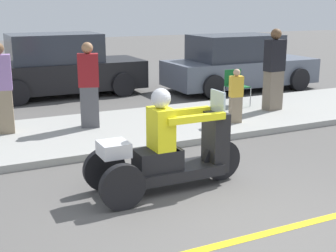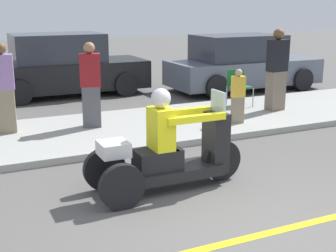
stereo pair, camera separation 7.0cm
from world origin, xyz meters
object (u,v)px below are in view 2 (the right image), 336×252
at_px(spectator_mid_group, 4,90).
at_px(parked_car_lot_right, 64,67).
at_px(folding_chair_curbside, 238,84).
at_px(motorcycle_trike, 168,154).
at_px(spectator_with_child, 238,97).
at_px(parked_car_lot_center, 242,64).
at_px(spectator_near_curb, 91,87).
at_px(spectator_by_tree, 277,71).

relative_size(spectator_mid_group, parked_car_lot_right, 0.39).
height_order(spectator_mid_group, folding_chair_curbside, spectator_mid_group).
relative_size(motorcycle_trike, folding_chair_curbside, 2.67).
xyz_separation_m(spectator_mid_group, spectator_with_child, (4.27, -1.20, -0.28)).
distance_m(spectator_with_child, parked_car_lot_right, 5.49).
bearing_deg(parked_car_lot_center, folding_chair_curbside, -125.63).
bearing_deg(motorcycle_trike, folding_chair_curbside, 46.44).
distance_m(spectator_mid_group, spectator_with_child, 4.44).
distance_m(spectator_near_curb, parked_car_lot_center, 5.88).
relative_size(spectator_with_child, parked_car_lot_right, 0.25).
height_order(spectator_with_child, parked_car_lot_center, parked_car_lot_center).
relative_size(spectator_near_curb, parked_car_lot_center, 0.37).
bearing_deg(motorcycle_trike, spectator_near_curb, 92.21).
bearing_deg(motorcycle_trike, parked_car_lot_center, 49.18).
bearing_deg(parked_car_lot_right, spectator_near_curb, -95.74).
bearing_deg(parked_car_lot_center, motorcycle_trike, -130.82).
bearing_deg(spectator_by_tree, spectator_with_child, -155.94).
xyz_separation_m(folding_chair_curbside, parked_car_lot_right, (-3.25, 3.55, 0.15)).
distance_m(spectator_with_child, parked_car_lot_center, 4.40).
distance_m(spectator_with_child, folding_chair_curbside, 1.71).
bearing_deg(motorcycle_trike, spectator_mid_group, 115.67).
relative_size(spectator_by_tree, spectator_mid_group, 1.08).
xyz_separation_m(motorcycle_trike, folding_chair_curbside, (3.53, 3.71, 0.13)).
xyz_separation_m(motorcycle_trike, spectator_near_curb, (-0.12, 3.22, 0.41)).
bearing_deg(spectator_mid_group, spectator_near_curb, -9.77).
relative_size(folding_chair_curbside, parked_car_lot_center, 0.19).
xyz_separation_m(motorcycle_trike, spectator_with_child, (2.59, 2.29, 0.14)).
distance_m(parked_car_lot_right, parked_car_lot_center, 5.01).
bearing_deg(spectator_with_child, spectator_by_tree, 24.06).
bearing_deg(spectator_near_curb, parked_car_lot_center, 27.22).
bearing_deg(motorcycle_trike, parked_car_lot_right, 87.77).
bearing_deg(folding_chair_curbside, spectator_by_tree, -59.28).
height_order(spectator_by_tree, spectator_with_child, spectator_by_tree).
bearing_deg(spectator_mid_group, parked_car_lot_center, 19.66).
relative_size(spectator_by_tree, spectator_with_child, 1.66).
xyz_separation_m(spectator_near_curb, parked_car_lot_center, (5.23, 2.69, -0.16)).
height_order(spectator_with_child, parked_car_lot_right, parked_car_lot_right).
distance_m(motorcycle_trike, spectator_by_tree, 4.98).
bearing_deg(spectator_with_child, motorcycle_trike, -138.59).
distance_m(spectator_with_child, spectator_near_curb, 2.88).
relative_size(motorcycle_trike, parked_car_lot_center, 0.50).
height_order(motorcycle_trike, parked_car_lot_right, parked_car_lot_right).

